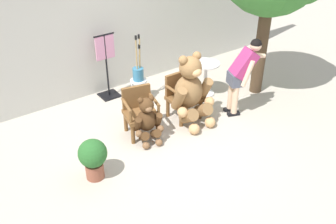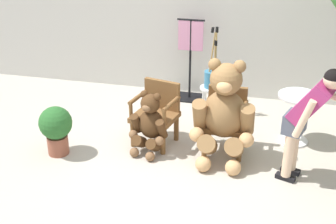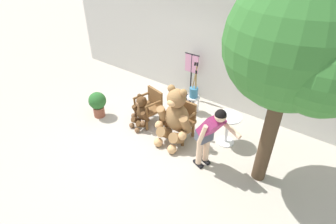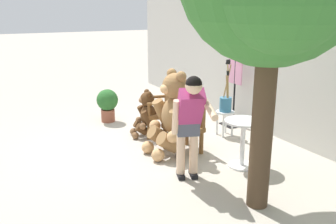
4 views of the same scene
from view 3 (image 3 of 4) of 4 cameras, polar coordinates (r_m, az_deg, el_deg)
The scene contains 13 objects.
ground_plane at distance 6.10m, azimuth -3.70°, elevation -5.81°, with size 60.00×60.00×0.00m, color #B2A899.
back_wall at distance 7.14m, azimuth 8.88°, elevation 12.95°, with size 10.00×0.16×2.80m, color beige.
wooden_chair_left at distance 6.40m, azimuth -3.97°, elevation 1.35°, with size 0.66×0.63×0.86m.
wooden_chair_right at distance 5.91m, azimuth 2.97°, elevation -1.62°, with size 0.56×0.52×0.86m.
teddy_bear_large at distance 5.62m, azimuth 1.53°, elevation -1.07°, with size 0.82×0.77×1.37m.
teddy_bear_small at distance 6.26m, azimuth -5.83°, elevation 0.01°, with size 0.54×0.54×0.86m.
person_visitor at distance 4.89m, azimuth 9.05°, elevation -4.31°, with size 0.88×0.49×1.50m.
white_stool at distance 6.85m, azimuth 5.50°, elevation 2.55°, with size 0.34×0.34×0.46m.
brush_bucket at distance 6.70m, azimuth 5.65°, elevation 4.63°, with size 0.22×0.22×0.95m.
round_side_table at distance 5.87m, azimuth 12.82°, elevation -3.04°, with size 0.56×0.56×0.72m.
patio_tree at distance 4.10m, azimuth 26.50°, elevation 12.26°, with size 2.08×1.99×3.66m.
potted_plant at distance 6.87m, azimuth -15.06°, elevation 1.95°, with size 0.44×0.44×0.68m.
clothing_display_stand at distance 7.26m, azimuth 5.04°, elevation 7.75°, with size 0.44×0.40×1.36m.
Camera 3 is at (3.19, -3.49, 3.86)m, focal length 28.00 mm.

